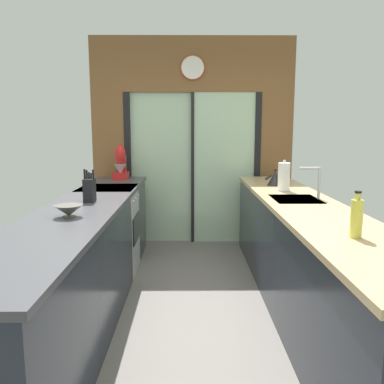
{
  "coord_description": "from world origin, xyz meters",
  "views": [
    {
      "loc": [
        -0.05,
        -2.85,
        1.53
      ],
      "look_at": [
        -0.02,
        0.63,
        0.97
      ],
      "focal_mm": 36.77,
      "sensor_mm": 36.0,
      "label": 1
    }
  ],
  "objects": [
    {
      "name": "ground_plane",
      "position": [
        0.0,
        0.6,
        -0.01
      ],
      "size": [
        5.04,
        7.6,
        0.02
      ],
      "primitive_type": "cube",
      "color": "slate"
    },
    {
      "name": "back_wall_unit",
      "position": [
        0.0,
        2.4,
        1.53
      ],
      "size": [
        2.64,
        0.12,
        2.7
      ],
      "color": "brown",
      "rests_on": "ground_plane"
    },
    {
      "name": "left_counter_run",
      "position": [
        -0.91,
        0.13,
        0.47
      ],
      "size": [
        0.62,
        3.8,
        0.92
      ],
      "color": "#1E232D",
      "rests_on": "ground_plane"
    },
    {
      "name": "right_counter_run",
      "position": [
        0.91,
        0.3,
        0.46
      ],
      "size": [
        0.62,
        3.8,
        0.92
      ],
      "color": "#1E232D",
      "rests_on": "ground_plane"
    },
    {
      "name": "sink_faucet",
      "position": [
        1.06,
        0.55,
        1.11
      ],
      "size": [
        0.19,
        0.02,
        0.28
      ],
      "color": "#B7BABC",
      "rests_on": "right_counter_run"
    },
    {
      "name": "oven_range",
      "position": [
        -0.91,
        1.25,
        0.46
      ],
      "size": [
        0.6,
        0.6,
        0.92
      ],
      "color": "#B7BABC",
      "rests_on": "ground_plane"
    },
    {
      "name": "mixing_bowl",
      "position": [
        -0.89,
        -0.16,
        0.97
      ],
      "size": [
        0.2,
        0.2,
        0.09
      ],
      "color": "#514C47",
      "rests_on": "left_counter_run"
    },
    {
      "name": "knife_block",
      "position": [
        -0.89,
        0.43,
        1.02
      ],
      "size": [
        0.09,
        0.14,
        0.28
      ],
      "color": "black",
      "rests_on": "left_counter_run"
    },
    {
      "name": "stand_mixer",
      "position": [
        -0.89,
        1.98,
        1.08
      ],
      "size": [
        0.17,
        0.27,
        0.42
      ],
      "color": "red",
      "rests_on": "left_counter_run"
    },
    {
      "name": "kettle",
      "position": [
        0.89,
        1.39,
        1.0
      ],
      "size": [
        0.25,
        0.17,
        0.18
      ],
      "color": "black",
      "rests_on": "right_counter_run"
    },
    {
      "name": "soap_bottle_far",
      "position": [
        0.89,
        -0.7,
        1.04
      ],
      "size": [
        0.07,
        0.07,
        0.27
      ],
      "color": "#D1CC4C",
      "rests_on": "right_counter_run"
    },
    {
      "name": "paper_towel_roll",
      "position": [
        0.89,
        1.01,
        1.06
      ],
      "size": [
        0.13,
        0.13,
        0.31
      ],
      "color": "#B7BABC",
      "rests_on": "right_counter_run"
    }
  ]
}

